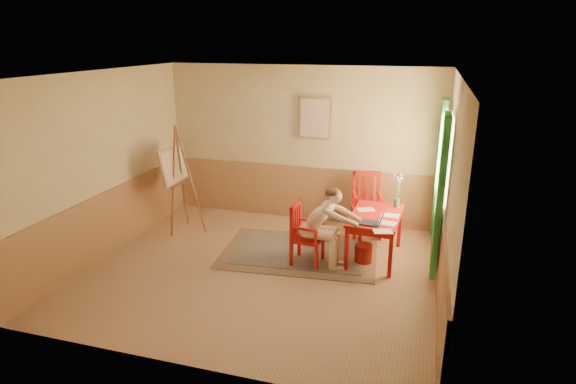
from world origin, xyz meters
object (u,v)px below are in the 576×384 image
(chair_back, at_px, (366,204))
(easel, at_px, (176,169))
(figure, at_px, (323,223))
(laptop, at_px, (373,221))
(chair_left, at_px, (305,234))
(table, at_px, (376,220))

(chair_back, distance_m, easel, 3.30)
(figure, height_order, easel, easel)
(laptop, xyz_separation_m, easel, (-3.42, 0.60, 0.34))
(figure, height_order, laptop, figure)
(chair_back, height_order, easel, easel)
(chair_back, bearing_deg, chair_left, -117.80)
(table, height_order, figure, figure)
(chair_left, distance_m, laptop, 1.03)
(chair_left, relative_size, easel, 0.50)
(figure, bearing_deg, table, 34.91)
(figure, bearing_deg, easel, 165.89)
(easel, bearing_deg, laptop, -9.91)
(easel, bearing_deg, figure, -14.11)
(chair_left, distance_m, chair_back, 1.57)
(easel, bearing_deg, table, -3.27)
(figure, xyz_separation_m, easel, (-2.72, 0.68, 0.42))
(laptop, bearing_deg, easel, 170.09)
(figure, relative_size, laptop, 3.11)
(table, distance_m, laptop, 0.42)
(table, xyz_separation_m, figure, (-0.70, -0.49, 0.05))
(table, distance_m, chair_left, 1.10)
(table, bearing_deg, chair_back, 105.27)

